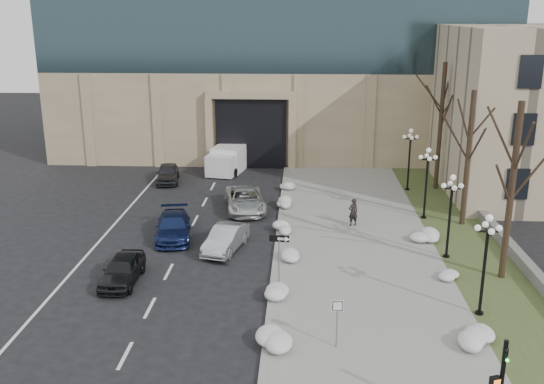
{
  "coord_description": "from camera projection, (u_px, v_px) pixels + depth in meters",
  "views": [
    {
      "loc": [
        0.32,
        -18.62,
        12.99
      ],
      "look_at": [
        -1.27,
        13.04,
        3.5
      ],
      "focal_mm": 40.0,
      "sensor_mm": 36.0,
      "label": 1
    }
  ],
  "objects": [
    {
      "name": "tree_far",
      "position": [
        442.0,
        109.0,
        44.16
      ],
      "size": [
        3.2,
        3.2,
        9.5
      ],
      "color": "black",
      "rests_on": "ground"
    },
    {
      "name": "car_b",
      "position": [
        226.0,
        239.0,
        34.1
      ],
      "size": [
        2.42,
        4.44,
        1.39
      ],
      "primitive_type": "imported",
      "rotation": [
        0.0,
        0.0,
        -0.24
      ],
      "color": "#A4A8AC",
      "rests_on": "ground"
    },
    {
      "name": "lamppost_d",
      "position": [
        410.0,
        151.0,
        44.67
      ],
      "size": [
        1.18,
        1.18,
        4.76
      ],
      "color": "black",
      "rests_on": "ground"
    },
    {
      "name": "car_a",
      "position": [
        122.0,
        270.0,
        30.02
      ],
      "size": [
        1.64,
        4.06,
        1.38
      ],
      "primitive_type": "imported",
      "rotation": [
        0.0,
        0.0,
        0.0
      ],
      "color": "black",
      "rests_on": "ground"
    },
    {
      "name": "curb",
      "position": [
        277.0,
        244.0,
        34.98
      ],
      "size": [
        0.3,
        40.0,
        0.14
      ],
      "primitive_type": "cube",
      "color": "gray",
      "rests_on": "ground"
    },
    {
      "name": "snow_clump_d",
      "position": [
        287.0,
        258.0,
        32.47
      ],
      "size": [
        1.1,
        1.6,
        0.36
      ],
      "primitive_type": "ellipsoid",
      "color": "white",
      "rests_on": "sidewalk"
    },
    {
      "name": "snow_clump_f",
      "position": [
        285.0,
        204.0,
        41.41
      ],
      "size": [
        1.1,
        1.6,
        0.36
      ],
      "primitive_type": "ellipsoid",
      "color": "white",
      "rests_on": "sidewalk"
    },
    {
      "name": "lamppost_c",
      "position": [
        427.0,
        174.0,
        38.45
      ],
      "size": [
        1.18,
        1.18,
        4.76
      ],
      "color": "black",
      "rests_on": "ground"
    },
    {
      "name": "snow_clump_e",
      "position": [
        280.0,
        229.0,
        36.79
      ],
      "size": [
        1.1,
        1.6,
        0.36
      ],
      "primitive_type": "ellipsoid",
      "color": "white",
      "rests_on": "sidewalk"
    },
    {
      "name": "snow_clump_b",
      "position": [
        272.0,
        342.0,
        24.2
      ],
      "size": [
        1.1,
        1.6,
        0.36
      ],
      "primitive_type": "ellipsoid",
      "color": "white",
      "rests_on": "sidewalk"
    },
    {
      "name": "car_e",
      "position": [
        168.0,
        173.0,
        47.77
      ],
      "size": [
        2.37,
        4.42,
        1.43
      ],
      "primitive_type": "imported",
      "rotation": [
        0.0,
        0.0,
        0.17
      ],
      "color": "#2C2D31",
      "rests_on": "ground"
    },
    {
      "name": "car_c",
      "position": [
        173.0,
        227.0,
        35.96
      ],
      "size": [
        2.75,
        5.12,
        1.41
      ],
      "primitive_type": "imported",
      "rotation": [
        0.0,
        0.0,
        0.17
      ],
      "color": "navy",
      "rests_on": "ground"
    },
    {
      "name": "snow_clump_j",
      "position": [
        425.0,
        236.0,
        35.66
      ],
      "size": [
        1.1,
        1.6,
        0.36
      ],
      "primitive_type": "ellipsoid",
      "color": "white",
      "rests_on": "sidewalk"
    },
    {
      "name": "tree_mid",
      "position": [
        470.0,
        140.0,
        36.69
      ],
      "size": [
        3.2,
        3.2,
        8.5
      ],
      "color": "black",
      "rests_on": "ground"
    },
    {
      "name": "tree_near",
      "position": [
        514.0,
        167.0,
        28.94
      ],
      "size": [
        3.2,
        3.2,
        9.0
      ],
      "color": "black",
      "rests_on": "ground"
    },
    {
      "name": "grass_strip",
      "position": [
        470.0,
        248.0,
        34.45
      ],
      "size": [
        4.0,
        40.0,
        0.1
      ],
      "primitive_type": "cube",
      "color": "#3B4B25",
      "rests_on": "ground"
    },
    {
      "name": "snow_clump_i",
      "position": [
        447.0,
        276.0,
        30.22
      ],
      "size": [
        1.1,
        1.6,
        0.36
      ],
      "primitive_type": "ellipsoid",
      "color": "white",
      "rests_on": "sidewalk"
    },
    {
      "name": "keep_sign",
      "position": [
        337.0,
        314.0,
        23.76
      ],
      "size": [
        0.47,
        0.07,
        2.17
      ],
      "rotation": [
        0.0,
        0.0,
        0.04
      ],
      "color": "slate",
      "rests_on": "ground"
    },
    {
      "name": "car_d",
      "position": [
        245.0,
        200.0,
        40.92
      ],
      "size": [
        3.41,
        5.71,
        1.49
      ],
      "primitive_type": "imported",
      "rotation": [
        0.0,
        0.0,
        0.18
      ],
      "color": "silver",
      "rests_on": "ground"
    },
    {
      "name": "one_way_sign",
      "position": [
        283.0,
        245.0,
        29.01
      ],
      "size": [
        1.01,
        0.28,
        2.71
      ],
      "rotation": [
        0.0,
        0.0,
        -0.1
      ],
      "color": "slate",
      "rests_on": "ground"
    },
    {
      "name": "box_truck",
      "position": [
        231.0,
        158.0,
        51.49
      ],
      "size": [
        3.58,
        7.02,
        2.13
      ],
      "rotation": [
        0.0,
        0.0,
        -0.2
      ],
      "color": "silver",
      "rests_on": "ground"
    },
    {
      "name": "snow_clump_g",
      "position": [
        288.0,
        188.0,
        45.18
      ],
      "size": [
        1.1,
        1.6,
        0.36
      ],
      "primitive_type": "ellipsoid",
      "color": "white",
      "rests_on": "sidewalk"
    },
    {
      "name": "pedestrian",
      "position": [
        353.0,
        212.0,
        37.62
      ],
      "size": [
        0.76,
        0.65,
        1.76
      ],
      "primitive_type": "imported",
      "rotation": [
        0.0,
        0.0,
        3.57
      ],
      "color": "black",
      "rests_on": "sidewalk"
    },
    {
      "name": "stone_wall",
      "position": [
        496.0,
        231.0,
        36.19
      ],
      "size": [
        0.5,
        30.0,
        0.7
      ],
      "primitive_type": "cube",
      "color": "slate",
      "rests_on": "ground"
    },
    {
      "name": "sidewalk",
      "position": [
        356.0,
        246.0,
        34.76
      ],
      "size": [
        9.0,
        40.0,
        0.12
      ],
      "primitive_type": "cube",
      "color": "gray",
      "rests_on": "ground"
    },
    {
      "name": "snow_clump_h",
      "position": [
        476.0,
        338.0,
        24.48
      ],
      "size": [
        1.1,
        1.6,
        0.36
      ],
      "primitive_type": "ellipsoid",
      "color": "white",
      "rests_on": "sidewalk"
    },
    {
      "name": "lamppost_a",
      "position": [
        486.0,
        252.0,
        26.01
      ],
      "size": [
        1.18,
        1.18,
        4.76
      ],
      "color": "black",
      "rests_on": "ground"
    },
    {
      "name": "snow_clump_c",
      "position": [
        277.0,
        292.0,
        28.52
      ],
      "size": [
        1.1,
        1.6,
        0.36
      ],
      "primitive_type": "ellipsoid",
      "color": "white",
      "rests_on": "sidewalk"
    },
    {
      "name": "lamppost_b",
      "position": [
        451.0,
        205.0,
        32.23
      ],
      "size": [
        1.18,
        1.18,
        4.76
      ],
      "color": "black",
      "rests_on": "ground"
    }
  ]
}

